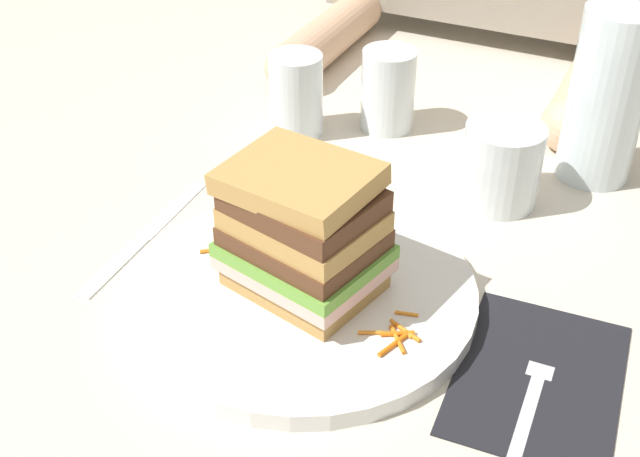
{
  "coord_description": "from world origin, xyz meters",
  "views": [
    {
      "loc": [
        0.27,
        -0.48,
        0.46
      ],
      "look_at": [
        0.02,
        0.04,
        0.06
      ],
      "focal_mm": 45.97,
      "sensor_mm": 36.0,
      "label": 1
    }
  ],
  "objects_px": {
    "main_plate": "(305,292)",
    "water_bottle": "(611,81)",
    "napkin_dark": "(538,378)",
    "empty_tumbler_0": "(296,94)",
    "knife": "(142,238)",
    "sandwich": "(303,232)",
    "empty_tumbler_1": "(388,90)",
    "fork": "(533,395)",
    "juice_glass": "(501,169)"
  },
  "relations": [
    {
      "from": "main_plate",
      "to": "knife",
      "type": "xyz_separation_m",
      "value": [
        -0.18,
        0.01,
        -0.01
      ]
    },
    {
      "from": "napkin_dark",
      "to": "empty_tumbler_1",
      "type": "xyz_separation_m",
      "value": [
        -0.26,
        0.33,
        0.05
      ]
    },
    {
      "from": "sandwich",
      "to": "juice_glass",
      "type": "bearing_deg",
      "value": 64.7
    },
    {
      "from": "fork",
      "to": "empty_tumbler_1",
      "type": "distance_m",
      "value": 0.44
    },
    {
      "from": "empty_tumbler_0",
      "to": "juice_glass",
      "type": "bearing_deg",
      "value": -9.25
    },
    {
      "from": "napkin_dark",
      "to": "empty_tumbler_1",
      "type": "distance_m",
      "value": 0.42
    },
    {
      "from": "empty_tumbler_0",
      "to": "empty_tumbler_1",
      "type": "distance_m",
      "value": 0.11
    },
    {
      "from": "knife",
      "to": "empty_tumbler_0",
      "type": "distance_m",
      "value": 0.26
    },
    {
      "from": "napkin_dark",
      "to": "fork",
      "type": "xyz_separation_m",
      "value": [
        0.0,
        -0.02,
        0.0
      ]
    },
    {
      "from": "water_bottle",
      "to": "empty_tumbler_0",
      "type": "bearing_deg",
      "value": -170.71
    },
    {
      "from": "fork",
      "to": "knife",
      "type": "distance_m",
      "value": 0.39
    },
    {
      "from": "sandwich",
      "to": "empty_tumbler_0",
      "type": "height_order",
      "value": "sandwich"
    },
    {
      "from": "napkin_dark",
      "to": "knife",
      "type": "distance_m",
      "value": 0.38
    },
    {
      "from": "empty_tumbler_0",
      "to": "water_bottle",
      "type": "bearing_deg",
      "value": 9.29
    },
    {
      "from": "fork",
      "to": "water_bottle",
      "type": "height_order",
      "value": "water_bottle"
    },
    {
      "from": "juice_glass",
      "to": "empty_tumbler_0",
      "type": "relative_size",
      "value": 0.88
    },
    {
      "from": "main_plate",
      "to": "knife",
      "type": "distance_m",
      "value": 0.18
    },
    {
      "from": "knife",
      "to": "water_bottle",
      "type": "relative_size",
      "value": 0.82
    },
    {
      "from": "juice_glass",
      "to": "water_bottle",
      "type": "bearing_deg",
      "value": 50.92
    },
    {
      "from": "sandwich",
      "to": "juice_glass",
      "type": "relative_size",
      "value": 1.71
    },
    {
      "from": "main_plate",
      "to": "sandwich",
      "type": "relative_size",
      "value": 2.05
    },
    {
      "from": "sandwich",
      "to": "empty_tumbler_0",
      "type": "xyz_separation_m",
      "value": [
        -0.14,
        0.27,
        -0.02
      ]
    },
    {
      "from": "main_plate",
      "to": "napkin_dark",
      "type": "distance_m",
      "value": 0.2
    },
    {
      "from": "water_bottle",
      "to": "empty_tumbler_1",
      "type": "relative_size",
      "value": 2.6
    },
    {
      "from": "sandwich",
      "to": "knife",
      "type": "distance_m",
      "value": 0.19
    },
    {
      "from": "main_plate",
      "to": "water_bottle",
      "type": "xyz_separation_m",
      "value": [
        0.18,
        0.32,
        0.1
      ]
    },
    {
      "from": "knife",
      "to": "empty_tumbler_0",
      "type": "height_order",
      "value": "empty_tumbler_0"
    },
    {
      "from": "juice_glass",
      "to": "empty_tumbler_1",
      "type": "bearing_deg",
      "value": 148.54
    },
    {
      "from": "knife",
      "to": "water_bottle",
      "type": "bearing_deg",
      "value": 40.48
    },
    {
      "from": "napkin_dark",
      "to": "empty_tumbler_0",
      "type": "relative_size",
      "value": 1.8
    },
    {
      "from": "juice_glass",
      "to": "empty_tumbler_0",
      "type": "bearing_deg",
      "value": 170.75
    },
    {
      "from": "knife",
      "to": "juice_glass",
      "type": "distance_m",
      "value": 0.36
    },
    {
      "from": "knife",
      "to": "empty_tumbler_0",
      "type": "bearing_deg",
      "value": 82.21
    },
    {
      "from": "knife",
      "to": "main_plate",
      "type": "bearing_deg",
      "value": -3.58
    },
    {
      "from": "fork",
      "to": "knife",
      "type": "relative_size",
      "value": 0.83
    },
    {
      "from": "juice_glass",
      "to": "empty_tumbler_1",
      "type": "xyz_separation_m",
      "value": [
        -0.16,
        0.1,
        0.01
      ]
    },
    {
      "from": "fork",
      "to": "empty_tumbler_0",
      "type": "distance_m",
      "value": 0.46
    },
    {
      "from": "knife",
      "to": "empty_tumbler_0",
      "type": "xyz_separation_m",
      "value": [
        0.03,
        0.25,
        0.05
      ]
    },
    {
      "from": "fork",
      "to": "napkin_dark",
      "type": "bearing_deg",
      "value": 92.18
    },
    {
      "from": "water_bottle",
      "to": "napkin_dark",
      "type": "bearing_deg",
      "value": -86.13
    },
    {
      "from": "napkin_dark",
      "to": "water_bottle",
      "type": "relative_size",
      "value": 0.7
    },
    {
      "from": "water_bottle",
      "to": "main_plate",
      "type": "bearing_deg",
      "value": -119.68
    },
    {
      "from": "knife",
      "to": "juice_glass",
      "type": "bearing_deg",
      "value": 36.95
    },
    {
      "from": "knife",
      "to": "water_bottle",
      "type": "distance_m",
      "value": 0.49
    },
    {
      "from": "knife",
      "to": "empty_tumbler_1",
      "type": "distance_m",
      "value": 0.34
    },
    {
      "from": "sandwich",
      "to": "napkin_dark",
      "type": "bearing_deg",
      "value": -1.75
    },
    {
      "from": "napkin_dark",
      "to": "fork",
      "type": "distance_m",
      "value": 0.02
    },
    {
      "from": "sandwich",
      "to": "juice_glass",
      "type": "distance_m",
      "value": 0.25
    },
    {
      "from": "main_plate",
      "to": "knife",
      "type": "height_order",
      "value": "main_plate"
    },
    {
      "from": "sandwich",
      "to": "knife",
      "type": "bearing_deg",
      "value": 176.47
    }
  ]
}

